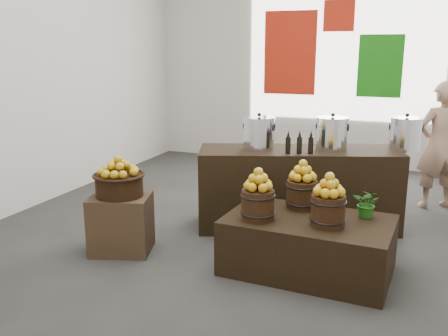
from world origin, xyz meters
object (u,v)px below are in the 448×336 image
at_px(stock_pot_center, 332,134).
at_px(shopper, 439,146).
at_px(wicker_basket, 119,186).
at_px(counter, 298,189).
at_px(stock_pot_left, 259,134).
at_px(display_table, 308,245).
at_px(stock_pot_right, 406,135).
at_px(crate, 121,224).

relative_size(stock_pot_center, shopper, 0.21).
relative_size(wicker_basket, counter, 0.21).
height_order(wicker_basket, stock_pot_center, stock_pot_center).
height_order(wicker_basket, stock_pot_left, stock_pot_left).
distance_m(wicker_basket, counter, 2.00).
xyz_separation_m(display_table, stock_pot_right, (0.73, 1.50, 0.82)).
distance_m(display_table, shopper, 2.75).
bearing_deg(stock_pot_center, stock_pot_right, 19.74).
bearing_deg(shopper, crate, 13.12).
bearing_deg(wicker_basket, shopper, 42.16).
height_order(crate, counter, counter).
height_order(crate, shopper, shopper).
distance_m(stock_pot_center, stock_pot_right, 0.80).
distance_m(counter, stock_pot_left, 0.77).
bearing_deg(wicker_basket, crate, 0.00).
height_order(counter, stock_pot_left, stock_pot_left).
xyz_separation_m(counter, stock_pot_left, (-0.42, -0.15, 0.62)).
distance_m(stock_pot_right, shopper, 1.06).
bearing_deg(stock_pot_left, display_table, -50.97).
bearing_deg(display_table, wicker_basket, -170.13).
bearing_deg(stock_pot_left, stock_pot_center, 19.74).
distance_m(crate, display_table, 1.85).
distance_m(wicker_basket, display_table, 1.90).
bearing_deg(crate, stock_pot_center, 38.71).
bearing_deg(wicker_basket, counter, 41.99).
bearing_deg(stock_pot_right, stock_pot_center, -160.26).
relative_size(display_table, stock_pot_right, 4.30).
xyz_separation_m(crate, shopper, (2.95, 2.67, 0.51)).
relative_size(display_table, counter, 0.66).
distance_m(counter, stock_pot_right, 1.31).
height_order(display_table, stock_pot_right, stock_pot_right).
distance_m(display_table, counter, 1.19).
distance_m(stock_pot_left, stock_pot_right, 1.60).
bearing_deg(crate, counter, 41.99).
bearing_deg(stock_pot_left, stock_pot_right, 19.74).
xyz_separation_m(wicker_basket, shopper, (2.95, 2.67, 0.12)).
height_order(crate, display_table, crate).
height_order(crate, stock_pot_left, stock_pot_left).
xyz_separation_m(crate, stock_pot_left, (1.05, 1.18, 0.78)).
relative_size(stock_pot_center, stock_pot_right, 1.00).
distance_m(stock_pot_left, stock_pot_center, 0.80).
relative_size(crate, wicker_basket, 1.25).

